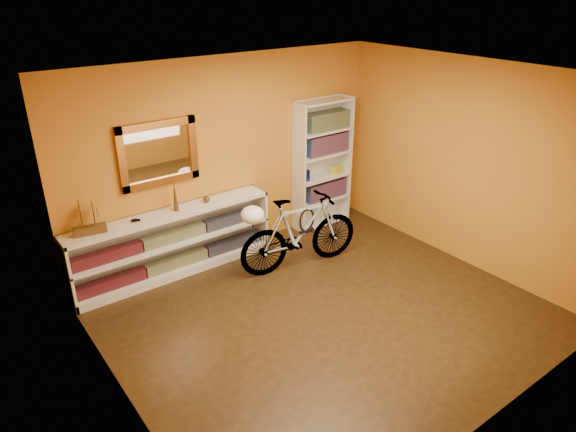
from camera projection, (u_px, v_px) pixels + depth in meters
floor at (325, 314)px, 5.81m from camera, size 4.50×4.00×0.01m
ceiling at (334, 77)px, 4.72m from camera, size 4.50×4.00×0.01m
back_wall at (228, 158)px, 6.72m from camera, size 4.50×0.01×2.60m
left_wall at (110, 278)px, 4.04m from camera, size 0.01×4.00×2.60m
right_wall at (465, 164)px, 6.49m from camera, size 0.01×4.00×2.60m
gilt_mirror at (159, 154)px, 6.07m from camera, size 0.98×0.06×0.78m
wall_socket at (285, 214)px, 7.64m from camera, size 0.09×0.02×0.09m
console_unit at (174, 243)px, 6.44m from camera, size 2.60×0.35×0.85m
cd_row_lower at (177, 262)px, 6.54m from camera, size 2.50×0.13×0.14m
cd_row_upper at (174, 236)px, 6.38m from camera, size 2.50×0.13×0.14m
model_ship at (87, 216)px, 5.65m from camera, size 0.37×0.19×0.42m
toy_car at (136, 221)px, 6.02m from camera, size 0.00×0.00×0.00m
bronze_ornament at (175, 196)px, 6.22m from camera, size 0.07×0.07×0.38m
decorative_orb at (207, 199)px, 6.51m from camera, size 0.08×0.08×0.08m
bookcase at (322, 164)px, 7.55m from camera, size 0.90×0.30×1.90m
book_row_a at (324, 189)px, 7.75m from camera, size 0.70×0.22×0.26m
book_row_b at (326, 143)px, 7.45m from camera, size 0.70×0.22×0.28m
book_row_c at (326, 121)px, 7.31m from camera, size 0.70×0.22×0.25m
travel_mug at (308, 175)px, 7.42m from camera, size 0.07×0.07×0.16m
red_tin at (311, 125)px, 7.21m from camera, size 0.15×0.15×0.19m
yellow_bag at (337, 170)px, 7.71m from camera, size 0.18×0.13×0.12m
bicycle at (300, 232)px, 6.57m from camera, size 0.72×1.73×0.99m
helmet at (252, 215)px, 6.15m from camera, size 0.29×0.28×0.22m
u_lock at (307, 220)px, 6.54m from camera, size 0.24×0.03×0.24m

